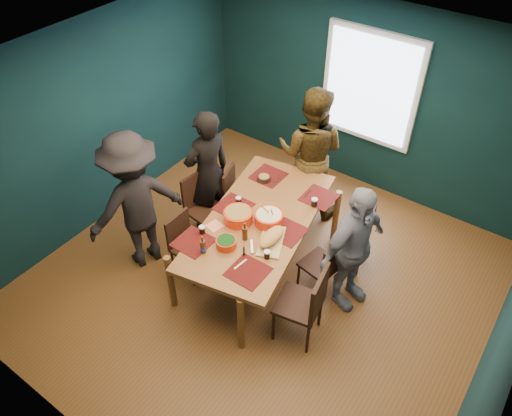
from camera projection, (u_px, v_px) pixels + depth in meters
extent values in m
cube|color=brown|center=(263.00, 282.00, 6.10)|extent=(5.00, 5.00, 0.01)
cube|color=silver|center=(265.00, 78.00, 4.31)|extent=(5.00, 5.00, 0.01)
cube|color=#0D2B2D|center=(101.00, 123.00, 6.29)|extent=(0.01, 5.00, 2.70)
cube|color=#0D2B2D|center=(512.00, 309.00, 4.12)|extent=(0.01, 5.00, 2.70)
cube|color=#0D2B2D|center=(369.00, 100.00, 6.74)|extent=(5.00, 0.01, 2.70)
cube|color=#0D2B2D|center=(71.00, 375.00, 3.67)|extent=(5.00, 0.01, 2.70)
cube|color=white|center=(370.00, 87.00, 6.59)|extent=(1.35, 0.06, 1.55)
cube|color=brown|center=(259.00, 221.00, 5.72)|extent=(1.51, 2.40, 0.06)
cylinder|color=brown|center=(171.00, 282.00, 5.58)|extent=(0.08, 0.08, 0.79)
cylinder|color=brown|center=(241.00, 324.00, 5.15)|extent=(0.08, 0.08, 0.79)
cylinder|color=brown|center=(273.00, 188.00, 6.83)|extent=(0.08, 0.08, 0.79)
cylinder|color=brown|center=(336.00, 216.00, 6.41)|extent=(0.08, 0.08, 0.79)
cube|color=black|center=(242.00, 198.00, 6.65)|extent=(0.47, 0.47, 0.04)
cube|color=black|center=(229.00, 182.00, 6.55)|extent=(0.14, 0.37, 0.42)
cylinder|color=black|center=(226.00, 215.00, 6.72)|extent=(0.03, 0.03, 0.39)
cylinder|color=black|center=(249.00, 220.00, 6.64)|extent=(0.03, 0.03, 0.39)
cylinder|color=black|center=(235.00, 200.00, 6.95)|extent=(0.03, 0.03, 0.39)
cylinder|color=black|center=(257.00, 205.00, 6.87)|extent=(0.03, 0.03, 0.39)
cube|color=black|center=(207.00, 211.00, 6.38)|extent=(0.48, 0.48, 0.04)
cube|color=black|center=(195.00, 189.00, 6.31)|extent=(0.10, 0.43, 0.47)
cylinder|color=black|center=(188.00, 225.00, 6.53)|extent=(0.03, 0.03, 0.44)
cylinder|color=black|center=(207.00, 239.00, 6.34)|extent=(0.03, 0.03, 0.44)
cylinder|color=black|center=(209.00, 211.00, 6.73)|extent=(0.03, 0.03, 0.44)
cylinder|color=black|center=(228.00, 224.00, 6.55)|extent=(0.03, 0.03, 0.44)
cube|color=black|center=(190.00, 248.00, 5.96)|extent=(0.38, 0.38, 0.04)
cube|color=black|center=(178.00, 229.00, 5.89)|extent=(0.04, 0.38, 0.41)
cylinder|color=black|center=(173.00, 262.00, 6.07)|extent=(0.03, 0.03, 0.39)
cylinder|color=black|center=(193.00, 274.00, 5.93)|extent=(0.03, 0.03, 0.39)
cylinder|color=black|center=(191.00, 247.00, 6.27)|extent=(0.03, 0.03, 0.39)
cylinder|color=black|center=(210.00, 258.00, 6.13)|extent=(0.03, 0.03, 0.39)
cube|color=black|center=(351.00, 237.00, 6.07)|extent=(0.46, 0.46, 0.04)
cube|color=black|center=(369.00, 227.00, 5.86)|extent=(0.11, 0.40, 0.43)
cylinder|color=black|center=(332.00, 254.00, 6.16)|extent=(0.03, 0.03, 0.41)
cylinder|color=black|center=(358.00, 263.00, 6.05)|extent=(0.03, 0.03, 0.41)
cylinder|color=black|center=(340.00, 237.00, 6.39)|extent=(0.03, 0.03, 0.41)
cylinder|color=black|center=(366.00, 245.00, 6.28)|extent=(0.03, 0.03, 0.41)
cube|color=black|center=(320.00, 264.00, 5.74)|extent=(0.46, 0.46, 0.04)
cube|color=black|center=(335.00, 259.00, 5.49)|extent=(0.11, 0.40, 0.43)
cylinder|color=black|center=(298.00, 277.00, 5.89)|extent=(0.03, 0.03, 0.41)
cylinder|color=black|center=(320.00, 293.00, 5.70)|extent=(0.03, 0.03, 0.41)
cylinder|color=black|center=(317.00, 262.00, 6.06)|extent=(0.03, 0.03, 0.41)
cylinder|color=black|center=(339.00, 277.00, 5.88)|extent=(0.03, 0.03, 0.41)
cube|color=black|center=(298.00, 304.00, 5.23)|extent=(0.53, 0.53, 0.04)
cube|color=black|center=(319.00, 294.00, 4.99)|extent=(0.13, 0.46, 0.50)
cylinder|color=black|center=(273.00, 326.00, 5.33)|extent=(0.03, 0.03, 0.47)
cylinder|color=black|center=(308.00, 339.00, 5.21)|extent=(0.03, 0.03, 0.47)
cylinder|color=black|center=(287.00, 299.00, 5.60)|extent=(0.03, 0.03, 0.47)
cylinder|color=black|center=(320.00, 311.00, 5.47)|extent=(0.03, 0.03, 0.47)
imported|color=black|center=(208.00, 173.00, 6.29)|extent=(0.60, 0.74, 1.76)
imported|color=black|center=(311.00, 153.00, 6.53)|extent=(1.07, 0.93, 1.86)
imported|color=silver|center=(353.00, 249.00, 5.37)|extent=(0.62, 1.03, 1.64)
imported|color=black|center=(135.00, 202.00, 5.81)|extent=(1.04, 1.35, 1.84)
cylinder|color=red|center=(238.00, 216.00, 5.63)|extent=(0.33, 0.33, 0.13)
cylinder|color=#629737|center=(238.00, 212.00, 5.59)|extent=(0.29, 0.29, 0.02)
cylinder|color=red|center=(269.00, 219.00, 5.60)|extent=(0.33, 0.33, 0.13)
cylinder|color=beige|center=(269.00, 215.00, 5.56)|extent=(0.29, 0.29, 0.02)
cylinder|color=tan|center=(272.00, 213.00, 5.51)|extent=(0.10, 0.18, 0.26)
cylinder|color=tan|center=(267.00, 210.00, 5.54)|extent=(0.08, 0.18, 0.26)
cylinder|color=red|center=(226.00, 243.00, 5.34)|extent=(0.22, 0.22, 0.09)
cylinder|color=#114415|center=(226.00, 240.00, 5.31)|extent=(0.20, 0.20, 0.02)
cube|color=#D5B572|center=(271.00, 241.00, 5.41)|extent=(0.42, 0.55, 0.02)
ellipsoid|color=#CD8C49|center=(271.00, 237.00, 5.37)|extent=(0.32, 0.43, 0.12)
cube|color=#B4B4BB|center=(252.00, 246.00, 5.33)|extent=(0.14, 0.17, 0.00)
cylinder|color=black|center=(244.00, 251.00, 5.27)|extent=(0.08, 0.10, 0.02)
sphere|color=#245A14|center=(266.00, 242.00, 5.30)|extent=(0.04, 0.04, 0.04)
sphere|color=#245A14|center=(271.00, 236.00, 5.36)|extent=(0.04, 0.04, 0.04)
sphere|color=#245A14|center=(277.00, 231.00, 5.43)|extent=(0.04, 0.04, 0.04)
cylinder|color=black|center=(264.00, 178.00, 6.21)|extent=(0.16, 0.16, 0.06)
cylinder|color=#629737|center=(264.00, 177.00, 6.19)|extent=(0.13, 0.13, 0.02)
cylinder|color=#42220B|center=(203.00, 247.00, 5.25)|extent=(0.06, 0.06, 0.17)
cylinder|color=#42220B|center=(202.00, 239.00, 5.17)|extent=(0.02, 0.02, 0.06)
cylinder|color=#1A39B9|center=(203.00, 249.00, 5.27)|extent=(0.06, 0.06, 0.04)
cylinder|color=#42220B|center=(245.00, 233.00, 5.40)|extent=(0.06, 0.06, 0.17)
cylinder|color=#42220B|center=(245.00, 226.00, 5.32)|extent=(0.02, 0.02, 0.07)
cylinder|color=black|center=(202.00, 230.00, 5.49)|extent=(0.07, 0.07, 0.09)
cylinder|color=silver|center=(202.00, 227.00, 5.46)|extent=(0.07, 0.07, 0.01)
cylinder|color=black|center=(267.00, 255.00, 5.21)|extent=(0.06, 0.06, 0.09)
cylinder|color=silver|center=(267.00, 252.00, 5.18)|extent=(0.07, 0.07, 0.01)
cylinder|color=black|center=(314.00, 203.00, 5.83)|extent=(0.07, 0.07, 0.10)
cylinder|color=silver|center=(315.00, 200.00, 5.80)|extent=(0.08, 0.08, 0.02)
cylinder|color=black|center=(239.00, 201.00, 5.87)|extent=(0.06, 0.06, 0.09)
cylinder|color=silver|center=(238.00, 198.00, 5.84)|extent=(0.07, 0.07, 0.01)
cube|color=#F08665|center=(284.00, 230.00, 5.55)|extent=(0.15, 0.15, 0.00)
cube|color=#F08665|center=(215.00, 226.00, 5.61)|extent=(0.19, 0.19, 0.00)
cube|color=#F08665|center=(247.00, 273.00, 5.08)|extent=(0.22, 0.22, 0.00)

